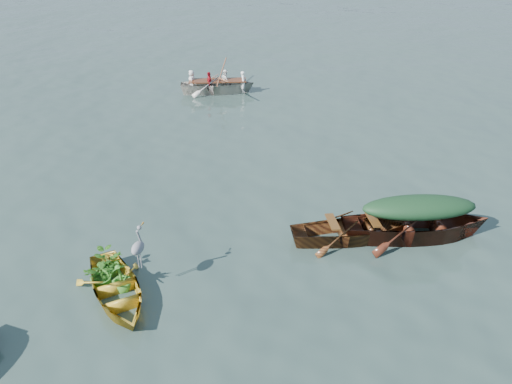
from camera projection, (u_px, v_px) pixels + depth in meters
ground at (239, 297)px, 10.11m from camera, size 140.00×140.00×0.00m
yellow_dinghy at (118, 298)px, 10.09m from camera, size 3.09×3.22×0.84m
green_tarp_boat at (414, 238)px, 11.97m from camera, size 5.11×2.93×1.17m
open_wooden_boat at (351, 240)px, 11.88m from camera, size 4.20×2.62×0.92m
rowed_boat at (218, 93)px, 21.59m from camera, size 4.62×2.63×1.06m
green_tarp_cover at (419, 208)px, 11.56m from camera, size 2.81×1.61×0.52m
thwart_benches at (353, 223)px, 11.65m from camera, size 2.15×1.43×0.04m
heron at (139, 254)px, 9.92m from camera, size 0.48×0.48×0.92m
dinghy_weeds at (108, 255)px, 10.17m from camera, size 1.12×1.14×0.60m
rowers at (217, 72)px, 21.15m from camera, size 3.32×2.09×0.76m
oars at (217, 80)px, 21.32m from camera, size 1.37×2.66×0.06m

